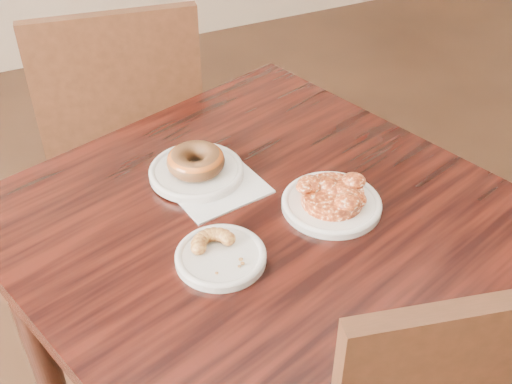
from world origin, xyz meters
name	(u,v)px	position (x,y,z in m)	size (l,w,h in m)	color
cafe_table	(262,353)	(-0.29, 0.22, 0.38)	(0.80, 0.80, 0.75)	black
chair_far	(123,140)	(-0.35, 1.00, 0.45)	(0.44, 0.44, 0.90)	black
napkin	(214,185)	(-0.33, 0.34, 0.75)	(0.16, 0.16, 0.00)	white
plate_donut	(197,172)	(-0.35, 0.38, 0.76)	(0.17, 0.17, 0.01)	silver
plate_cruller	(221,257)	(-0.39, 0.15, 0.76)	(0.14, 0.14, 0.01)	silver
plate_fritter	(331,204)	(-0.17, 0.19, 0.76)	(0.17, 0.17, 0.01)	white
glazed_donut	(196,161)	(-0.35, 0.38, 0.78)	(0.11, 0.11, 0.04)	maroon
apple_fritter	(332,194)	(-0.17, 0.19, 0.78)	(0.15, 0.15, 0.04)	#4C1608
cruller_fragment	(220,249)	(-0.39, 0.15, 0.77)	(0.09, 0.09, 0.02)	brown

